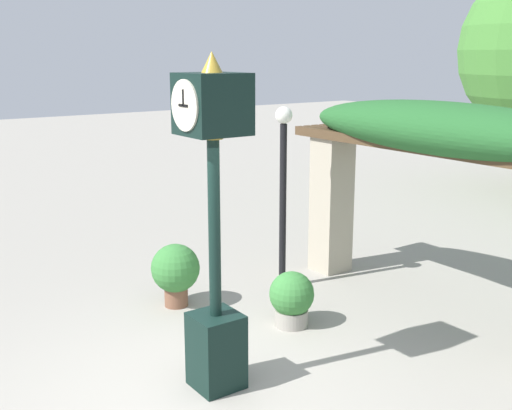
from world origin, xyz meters
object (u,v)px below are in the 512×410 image
(potted_plant_near_left, at_px, (176,271))
(lamp_post, at_px, (283,174))
(potted_plant_near_right, at_px, (292,298))
(pedestal_clock, at_px, (214,222))

(potted_plant_near_left, relative_size, lamp_post, 0.33)
(potted_plant_near_left, relative_size, potted_plant_near_right, 1.23)
(potted_plant_near_right, bearing_deg, potted_plant_near_left, -148.41)
(pedestal_clock, xyz_separation_m, lamp_post, (-1.91, 2.33, -0.06))
(potted_plant_near_left, xyz_separation_m, potted_plant_near_right, (1.43, 0.88, -0.13))
(lamp_post, bearing_deg, potted_plant_near_left, -99.11)
(pedestal_clock, relative_size, potted_plant_near_right, 4.78)
(pedestal_clock, bearing_deg, potted_plant_near_left, 162.13)
(pedestal_clock, height_order, potted_plant_near_right, pedestal_clock)
(potted_plant_near_left, distance_m, potted_plant_near_right, 1.68)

